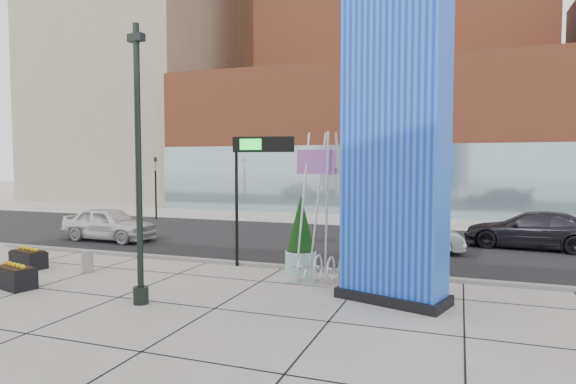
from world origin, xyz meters
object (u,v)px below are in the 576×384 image
(lamp_post, at_px, (139,191))
(public_art_sculpture, at_px, (325,244))
(car_silver_mid, at_px, (409,236))
(car_white_west, at_px, (109,224))
(overhead_street_sign, at_px, (257,155))
(concrete_bollard, at_px, (87,261))
(blue_pylon, at_px, (395,127))

(lamp_post, distance_m, public_art_sculpture, 5.77)
(public_art_sculpture, bearing_deg, car_silver_mid, 73.10)
(lamp_post, xyz_separation_m, car_white_west, (-7.87, 8.13, -2.19))
(public_art_sculpture, distance_m, car_silver_mid, 6.33)
(lamp_post, height_order, car_white_west, lamp_post)
(overhead_street_sign, bearing_deg, concrete_bollard, -165.24)
(blue_pylon, distance_m, car_silver_mid, 8.31)
(blue_pylon, bearing_deg, overhead_street_sign, 171.12)
(lamp_post, relative_size, overhead_street_sign, 1.57)
(car_white_west, bearing_deg, public_art_sculpture, -107.67)
(lamp_post, distance_m, overhead_street_sign, 5.30)
(car_silver_mid, bearing_deg, overhead_street_sign, 124.19)
(public_art_sculpture, xyz_separation_m, car_silver_mid, (1.96, 6.00, -0.53))
(overhead_street_sign, bearing_deg, lamp_post, -114.73)
(overhead_street_sign, xyz_separation_m, car_silver_mid, (4.81, 4.70, -3.29))
(lamp_post, xyz_separation_m, concrete_bollard, (-4.02, 2.47, -2.61))
(blue_pylon, xyz_separation_m, lamp_post, (-6.23, -2.48, -1.69))
(overhead_street_sign, bearing_deg, public_art_sculpture, -36.54)
(public_art_sculpture, bearing_deg, blue_pylon, -28.85)
(blue_pylon, bearing_deg, lamp_post, -140.15)
(blue_pylon, height_order, overhead_street_sign, blue_pylon)
(lamp_post, xyz_separation_m, car_silver_mid, (5.95, 9.78, -2.28))
(concrete_bollard, distance_m, overhead_street_sign, 6.82)
(lamp_post, height_order, overhead_street_sign, lamp_post)
(overhead_street_sign, height_order, car_silver_mid, overhead_street_sign)
(lamp_post, bearing_deg, blue_pylon, 21.73)
(public_art_sculpture, xyz_separation_m, overhead_street_sign, (-2.85, 1.30, 2.76))
(concrete_bollard, bearing_deg, blue_pylon, 0.09)
(concrete_bollard, xyz_separation_m, car_white_west, (-3.85, 5.66, 0.42))
(car_white_west, height_order, car_silver_mid, car_white_west)
(blue_pylon, height_order, car_silver_mid, blue_pylon)
(car_white_west, bearing_deg, car_silver_mid, -80.72)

